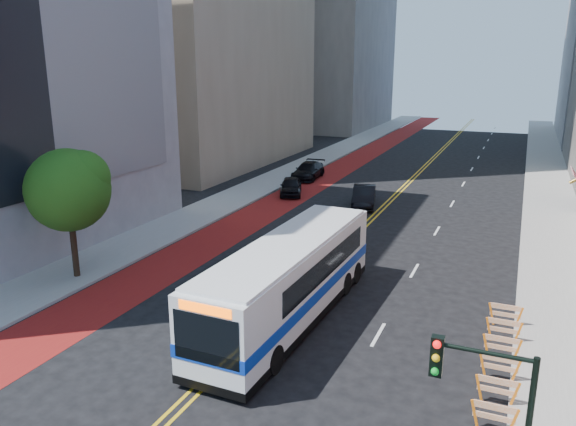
% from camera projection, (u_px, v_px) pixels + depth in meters
% --- Properties ---
extents(ground, '(160.00, 160.00, 0.00)m').
position_uv_depth(ground, '(204.00, 383.00, 19.86)').
color(ground, black).
rests_on(ground, ground).
extents(sidewalk_left, '(4.00, 140.00, 0.15)m').
position_uv_depth(sidewalk_left, '(262.00, 185.00, 51.01)').
color(sidewalk_left, gray).
rests_on(sidewalk_left, ground).
extents(sidewalk_right, '(4.00, 140.00, 0.15)m').
position_uv_depth(sidewalk_right, '(551.00, 212.00, 41.99)').
color(sidewalk_right, gray).
rests_on(sidewalk_right, ground).
extents(bus_lane_paint, '(3.60, 140.00, 0.01)m').
position_uv_depth(bus_lane_paint, '(302.00, 190.00, 49.56)').
color(bus_lane_paint, maroon).
rests_on(bus_lane_paint, ground).
extents(center_line_inner, '(0.14, 140.00, 0.01)m').
position_uv_depth(center_line_inner, '(390.00, 198.00, 46.59)').
color(center_line_inner, gold).
rests_on(center_line_inner, ground).
extents(center_line_outer, '(0.14, 140.00, 0.01)m').
position_uv_depth(center_line_outer, '(395.00, 198.00, 46.45)').
color(center_line_outer, gold).
rests_on(center_line_outer, ground).
extents(lane_dashes, '(0.14, 98.20, 0.01)m').
position_uv_depth(lane_dashes, '(463.00, 184.00, 51.82)').
color(lane_dashes, silver).
rests_on(lane_dashes, ground).
extents(construction_barriers, '(1.42, 10.91, 1.00)m').
position_uv_depth(construction_barriers, '(498.00, 375.00, 19.12)').
color(construction_barriers, orange).
rests_on(construction_barriers, ground).
extents(street_tree, '(4.20, 4.20, 6.70)m').
position_uv_depth(street_tree, '(69.00, 187.00, 28.16)').
color(street_tree, black).
rests_on(street_tree, sidewalk_left).
extents(traffic_signal, '(2.21, 0.34, 5.07)m').
position_uv_depth(traffic_signal, '(486.00, 409.00, 12.22)').
color(traffic_signal, black).
rests_on(traffic_signal, sidewalk_right).
extents(transit_bus, '(3.29, 13.31, 3.64)m').
position_uv_depth(transit_bus, '(291.00, 278.00, 24.38)').
color(transit_bus, silver).
rests_on(transit_bus, ground).
extents(car_a, '(3.14, 4.66, 1.47)m').
position_uv_depth(car_a, '(291.00, 186.00, 47.54)').
color(car_a, black).
rests_on(car_a, ground).
extents(car_b, '(2.73, 5.12, 1.60)m').
position_uv_depth(car_b, '(364.00, 196.00, 43.76)').
color(car_b, black).
rests_on(car_b, ground).
extents(car_c, '(2.55, 5.52, 1.56)m').
position_uv_depth(car_c, '(308.00, 171.00, 53.98)').
color(car_c, black).
rests_on(car_c, ground).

